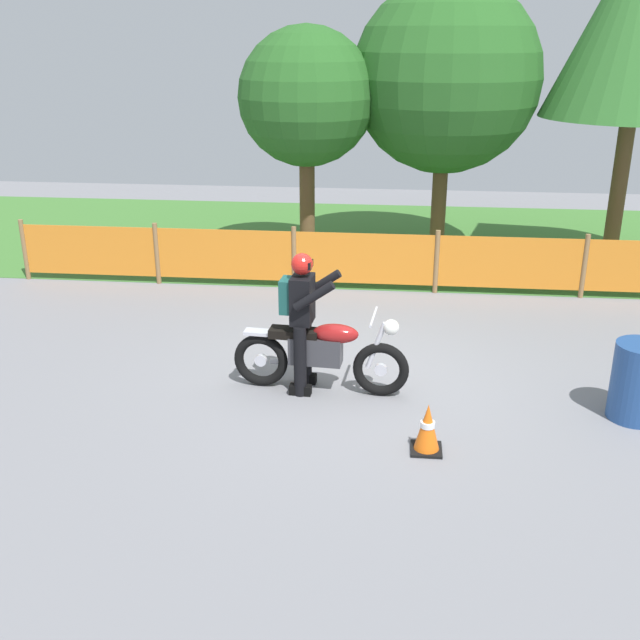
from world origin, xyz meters
TOP-DOWN VIEW (x-y plane):
  - ground at (0.00, 0.00)m, footprint 24.00×24.00m
  - grass_verge at (0.00, 6.63)m, footprint 24.00×6.60m
  - barrier_fence at (0.00, 3.32)m, footprint 11.78×0.08m
  - tree_leftmost at (-1.16, 5.04)m, footprint 2.42×2.42m
  - tree_near_left at (1.28, 5.68)m, footprint 3.39×3.39m
  - motorcycle_lead at (-0.32, -0.46)m, footprint 2.11×0.62m
  - rider_lead at (-0.55, -0.44)m, footprint 0.70×0.58m
  - traffic_cone at (0.90, -1.74)m, footprint 0.32×0.32m
  - spare_drum at (3.21, -0.77)m, footprint 0.58×0.58m

SIDE VIEW (x-z plane):
  - ground at x=0.00m, z-range -0.02..0.00m
  - grass_verge at x=0.00m, z-range 0.00..0.01m
  - traffic_cone at x=0.90m, z-range -0.01..0.52m
  - spare_drum at x=3.21m, z-range 0.00..0.88m
  - motorcycle_lead at x=-0.32m, z-range -0.02..0.98m
  - barrier_fence at x=0.00m, z-range 0.02..1.07m
  - rider_lead at x=-0.55m, z-range 0.11..1.80m
  - tree_leftmost at x=-1.16m, z-range 0.85..5.02m
  - tree_near_left at x=1.28m, z-range 0.78..5.74m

